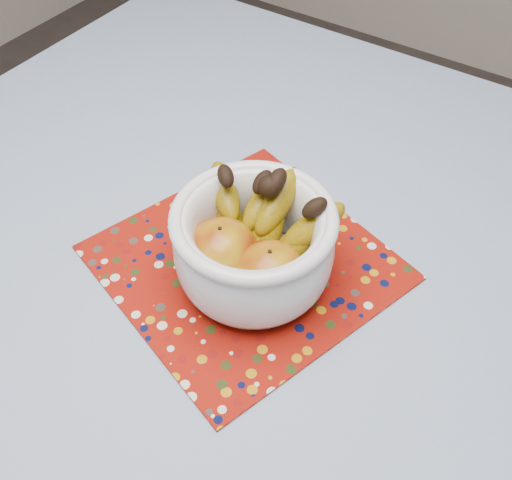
% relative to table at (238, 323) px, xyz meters
% --- Properties ---
extents(table, '(1.20, 1.20, 0.75)m').
position_rel_table_xyz_m(table, '(0.00, 0.00, 0.00)').
color(table, brown).
rests_on(table, ground).
extents(tablecloth, '(1.32, 1.32, 0.01)m').
position_rel_table_xyz_m(tablecloth, '(0.00, 0.00, 0.08)').
color(tablecloth, slate).
rests_on(tablecloth, table).
extents(placemat, '(0.44, 0.44, 0.00)m').
position_rel_table_xyz_m(placemat, '(-0.01, 0.04, 0.09)').
color(placemat, maroon).
rests_on(placemat, tablecloth).
extents(fruit_bowl, '(0.25, 0.22, 0.15)m').
position_rel_table_xyz_m(fruit_bowl, '(0.01, 0.03, 0.16)').
color(fruit_bowl, silver).
rests_on(fruit_bowl, placemat).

